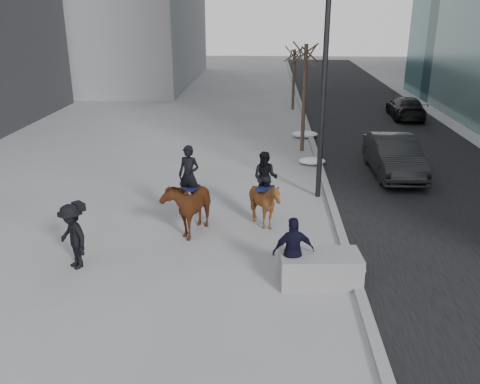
# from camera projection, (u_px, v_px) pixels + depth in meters

# --- Properties ---
(ground) EXTENTS (120.00, 120.00, 0.00)m
(ground) POSITION_uv_depth(u_px,v_px,m) (238.00, 259.00, 13.76)
(ground) COLOR gray
(ground) RESTS_ON ground
(road) EXTENTS (8.00, 90.00, 0.01)m
(road) POSITION_uv_depth(u_px,v_px,m) (406.00, 159.00, 22.77)
(road) COLOR black
(road) RESTS_ON ground
(curb) EXTENTS (0.25, 90.00, 0.12)m
(curb) POSITION_uv_depth(u_px,v_px,m) (317.00, 156.00, 22.96)
(curb) COLOR gray
(curb) RESTS_ON ground
(planter) EXTENTS (2.04, 1.14, 0.79)m
(planter) POSITION_uv_depth(u_px,v_px,m) (320.00, 269.00, 12.45)
(planter) COLOR gray
(planter) RESTS_ON ground
(car_near) EXTENTS (1.73, 4.78, 1.57)m
(car_near) POSITION_uv_depth(u_px,v_px,m) (394.00, 156.00, 20.41)
(car_near) COLOR black
(car_near) RESTS_ON ground
(car_far) EXTENTS (2.04, 4.54, 1.29)m
(car_far) POSITION_uv_depth(u_px,v_px,m) (406.00, 107.00, 30.90)
(car_far) COLOR black
(car_far) RESTS_ON ground
(tree_near) EXTENTS (1.20, 1.20, 5.42)m
(tree_near) POSITION_uv_depth(u_px,v_px,m) (304.00, 93.00, 23.18)
(tree_near) COLOR #34251E
(tree_near) RESTS_ON ground
(tree_far) EXTENTS (1.20, 1.20, 4.29)m
(tree_far) POSITION_uv_depth(u_px,v_px,m) (294.00, 77.00, 33.00)
(tree_far) COLOR #372E20
(tree_far) RESTS_ON ground
(mounted_left) EXTENTS (1.47, 2.22, 2.63)m
(mounted_left) POSITION_uv_depth(u_px,v_px,m) (189.00, 201.00, 15.18)
(mounted_left) COLOR #4E2B0F
(mounted_left) RESTS_ON ground
(mounted_right) EXTENTS (1.53, 1.65, 2.36)m
(mounted_right) POSITION_uv_depth(u_px,v_px,m) (265.00, 198.00, 15.50)
(mounted_right) COLOR #4B240F
(mounted_right) RESTS_ON ground
(feeder) EXTENTS (1.10, 0.96, 1.75)m
(feeder) POSITION_uv_depth(u_px,v_px,m) (293.00, 251.00, 12.26)
(feeder) COLOR black
(feeder) RESTS_ON ground
(camera_crew) EXTENTS (1.28, 1.25, 1.75)m
(camera_crew) POSITION_uv_depth(u_px,v_px,m) (73.00, 236.00, 13.04)
(camera_crew) COLOR black
(camera_crew) RESTS_ON ground
(lamppost) EXTENTS (0.25, 0.80, 9.09)m
(lamppost) POSITION_uv_depth(u_px,v_px,m) (326.00, 54.00, 16.56)
(lamppost) COLOR black
(lamppost) RESTS_ON ground
(snow_piles) EXTENTS (1.36, 15.25, 0.35)m
(snow_piles) POSITION_uv_depth(u_px,v_px,m) (314.00, 167.00, 21.04)
(snow_piles) COLOR white
(snow_piles) RESTS_ON ground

